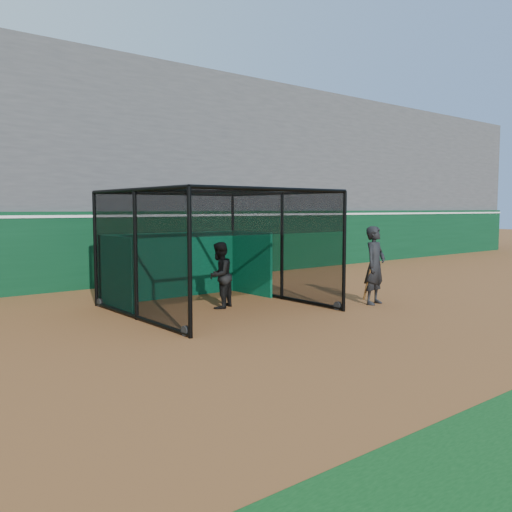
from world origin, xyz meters
TOP-DOWN VIEW (x-y plane):
  - ground at (0.00, 0.00)m, footprint 120.00×120.00m
  - outfield_wall at (0.00, 8.50)m, footprint 50.00×0.50m
  - grandstand at (0.00, 12.27)m, footprint 50.00×7.85m
  - batting_cage at (-0.40, 2.92)m, footprint 4.63×4.78m
  - batter at (-0.30, 2.91)m, footprint 1.05×0.98m
  - on_deck_player at (3.31, 0.74)m, footprint 0.86×0.66m

SIDE VIEW (x-z plane):
  - ground at x=0.00m, z-range 0.00..0.00m
  - batter at x=-0.30m, z-range 0.00..1.73m
  - on_deck_player at x=3.31m, z-range 0.00..2.12m
  - outfield_wall at x=0.00m, z-range 0.04..2.54m
  - batting_cage at x=-0.40m, z-range 0.00..3.02m
  - grandstand at x=0.00m, z-range 0.00..8.95m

